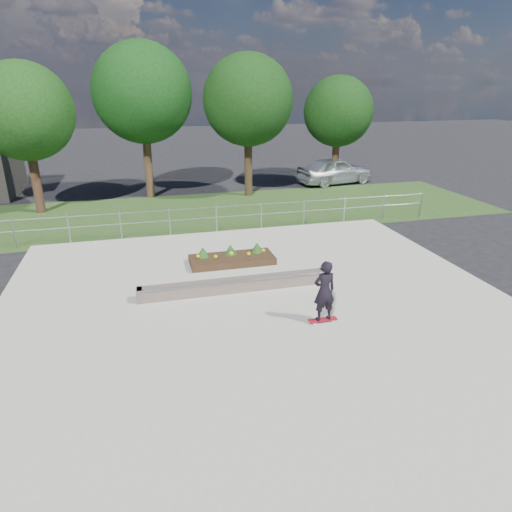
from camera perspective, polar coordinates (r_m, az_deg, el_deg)
The scene contains 12 objects.
ground at distance 13.20m, azimuth 0.80°, elevation -6.80°, with size 120.00×120.00×0.00m, color black.
grass_verge at distance 23.31m, azimuth -6.39°, elevation 5.50°, with size 30.00×8.00×0.02m, color #27441B.
concrete_slab at distance 13.19m, azimuth 0.80°, elevation -6.68°, with size 15.00×15.00×0.06m, color #AFAA9B.
fence at distance 19.77m, azimuth -4.96°, elevation 5.05°, with size 20.06×0.06×1.20m.
tree_far_left at distance 24.79m, azimuth -26.99°, elevation 15.76°, with size 4.55×4.55×7.15m.
tree_mid_left at distance 26.29m, azimuth -14.00°, elevation 19.14°, with size 5.25×5.25×8.25m.
tree_mid_right at distance 26.02m, azimuth -1.01°, elevation 18.87°, with size 4.90×4.90×7.70m.
tree_far_right at distance 29.43m, azimuth 10.24°, elevation 17.32°, with size 4.20×4.20×6.60m.
grind_ledge at distance 14.16m, azimuth -2.52°, elevation -3.63°, with size 6.00×0.44×0.43m.
planter_bed at distance 16.39m, azimuth -3.06°, elevation -0.21°, with size 3.00×1.20×0.61m.
skateboarder at distance 12.19m, azimuth 8.55°, elevation -4.37°, with size 0.80×0.45×1.77m.
parked_car at distance 30.18m, azimuth 9.83°, elevation 10.47°, with size 2.00×4.96×1.69m, color #B0B5BA.
Camera 1 is at (-3.12, -11.27, 6.12)m, focal length 32.00 mm.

